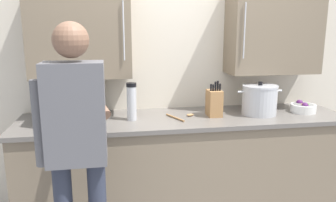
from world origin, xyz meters
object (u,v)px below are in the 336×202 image
Objects in this scene: stock_pot at (259,100)px; fruit_bowl at (303,107)px; person_figure at (76,141)px; microwave_oven at (70,103)px; thermos_flask at (132,101)px; wooden_spoon at (182,116)px; knife_block at (214,103)px.

fruit_bowl is (0.41, -0.00, -0.08)m from stock_pot.
person_figure is (-1.45, -0.69, -0.05)m from stock_pot.
microwave_oven is 1.64× the size of thermos_flask.
wooden_spoon is at bearing 1.67° from thermos_flask.
knife_block is at bearing -2.43° from microwave_oven.
fruit_bowl is 1.98m from person_figure.
wooden_spoon is at bearing -3.46° from microwave_oven.
thermos_flask reaches higher than stock_pot.
thermos_flask is 0.78m from person_figure.
stock_pot is 0.42m from fruit_bowl.
knife_block is (-0.81, 0.01, 0.07)m from fruit_bowl.
thermos_flask is at bearing -178.33° from wooden_spoon.
thermos_flask is 0.18× the size of person_figure.
fruit_bowl reaches higher than wooden_spoon.
stock_pot is 1.08m from thermos_flask.
wooden_spoon is 0.44m from thermos_flask.
microwave_oven is at bearing 172.16° from thermos_flask.
knife_block is (0.27, 0.00, 0.10)m from wooden_spoon.
stock_pot is at bearing 179.97° from fruit_bowl.
stock_pot is 1.31× the size of knife_block.
thermos_flask is at bearing -179.62° from stock_pot.
thermos_flask is (0.48, -0.07, 0.01)m from microwave_oven.
microwave_oven is at bearing 178.28° from fruit_bowl.
thermos_flask reaches higher than fruit_bowl.
thermos_flask is (-1.08, -0.01, 0.03)m from stock_pot.
knife_block reaches higher than microwave_oven.
fruit_bowl is (1.08, -0.01, 0.03)m from wooden_spoon.
thermos_flask reaches higher than microwave_oven.
person_figure is (-0.36, -0.68, -0.07)m from thermos_flask.
microwave_oven is at bearing 177.84° from stock_pot.
stock_pot is 0.23× the size of person_figure.
wooden_spoon is at bearing -179.01° from knife_block.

